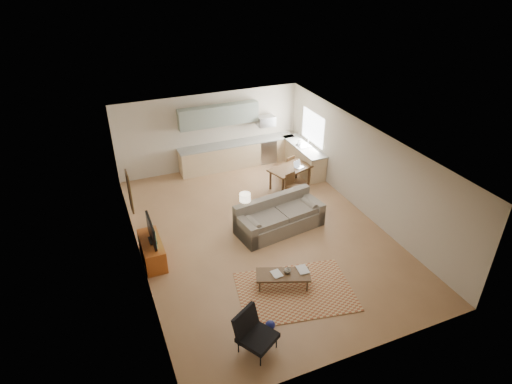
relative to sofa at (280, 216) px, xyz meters
name	(u,v)px	position (x,y,z in m)	size (l,w,h in m)	color
room	(260,191)	(-0.57, 0.04, 0.91)	(9.00, 9.00, 9.00)	#906743
kitchen_counter_back	(238,154)	(0.33, 4.22, 0.02)	(4.26, 0.64, 0.92)	tan
kitchen_counter_right	(303,158)	(2.36, 3.04, 0.02)	(0.64, 2.26, 0.92)	tan
kitchen_range	(266,150)	(1.43, 4.22, 0.01)	(0.62, 0.62, 0.90)	#A5A8AD
kitchen_microwave	(266,121)	(1.43, 4.24, 1.11)	(0.62, 0.40, 0.35)	#A5A8AD
upper_cabinets	(219,115)	(-0.27, 4.37, 1.51)	(2.80, 0.34, 0.70)	gray
window_right	(313,128)	(2.66, 3.04, 1.11)	(0.02, 1.40, 1.05)	white
wall_art_left	(130,192)	(-3.78, 0.94, 1.11)	(0.06, 0.42, 1.10)	olive
triptych	(207,121)	(-0.67, 4.51, 1.31)	(1.70, 0.04, 0.50)	#FCE1BF
rug	(295,291)	(-0.75, -2.43, -0.43)	(2.62, 1.81, 0.02)	brown
sofa	(280,216)	(0.00, 0.00, 0.00)	(2.56, 1.11, 0.89)	#6A6154
coffee_table	(283,280)	(-0.94, -2.16, -0.26)	(1.25, 0.50, 0.38)	#432E1A
book_a	(273,275)	(-1.19, -2.12, -0.06)	(0.23, 0.30, 0.03)	maroon
book_b	(298,271)	(-0.57, -2.19, -0.06)	(0.27, 0.35, 0.03)	navy
vase	(287,270)	(-0.82, -2.15, 0.01)	(0.19, 0.19, 0.17)	black
armchair	(258,335)	(-2.18, -3.61, -0.02)	(0.75, 0.75, 0.85)	black
tv_credenza	(152,251)	(-3.55, -0.02, -0.15)	(0.50, 1.30, 0.60)	#954114
tv	(151,231)	(-3.50, -0.02, 0.45)	(0.10, 1.00, 0.60)	black
console_table	(245,219)	(-0.87, 0.42, -0.13)	(0.54, 0.36, 0.63)	#3C2715
table_lamp	(245,201)	(-0.87, 0.42, 0.44)	(0.31, 0.31, 0.51)	beige
dining_table	(290,177)	(1.36, 2.10, -0.10)	(1.38, 0.79, 0.70)	#3C2715
dining_chair_near	(294,186)	(1.15, 1.41, -0.03)	(0.39, 0.41, 0.82)	#3C2715
dining_chair_far	(286,166)	(1.58, 2.80, -0.04)	(0.39, 0.41, 0.82)	#3C2715
laptop	(299,164)	(1.64, 2.01, 0.36)	(0.29, 0.22, 0.22)	#A5A8AD
soap_bottle	(299,142)	(2.26, 3.23, 0.57)	(0.10, 0.10, 0.19)	#FCE1BF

